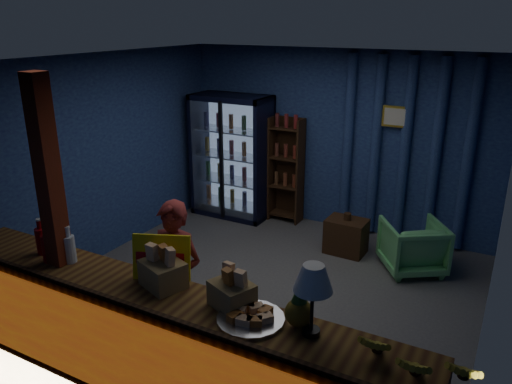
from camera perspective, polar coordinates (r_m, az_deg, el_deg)
ground at (r=5.92m, az=1.03°, el=-11.00°), size 4.60×4.60×0.00m
room_walls at (r=5.31m, az=1.14°, el=3.78°), size 4.60×4.60×4.60m
counter at (r=4.33m, az=-11.19°, el=-16.59°), size 4.40×0.57×0.99m
support_post at (r=4.62m, az=-21.94°, el=-3.61°), size 0.16×0.16×2.60m
beverage_cooler at (r=7.82m, az=-2.52°, el=4.07°), size 1.20×0.62×1.90m
bottle_shelf at (r=7.59m, az=3.56°, el=2.49°), size 0.50×0.28×1.60m
curtain_folds at (r=7.02m, az=16.64°, el=4.59°), size 1.74×0.14×2.50m
framed_picture at (r=6.92m, az=15.70°, el=8.29°), size 0.36×0.04×0.28m
shopkeeper at (r=4.69m, az=-9.16°, el=-9.68°), size 0.56×0.39×1.47m
green_chair at (r=6.48m, az=17.47°, el=-5.94°), size 0.96×0.97×0.64m
side_table at (r=6.78m, az=10.26°, el=-4.97°), size 0.53×0.39×0.57m
yellow_sign at (r=4.18m, az=-10.76°, el=-7.36°), size 0.48×0.27×0.38m
soda_bottles at (r=4.79m, az=-22.21°, el=-5.60°), size 0.46×0.19×0.34m
snack_box_left at (r=4.09m, az=-10.59°, el=-8.98°), size 0.41×0.37×0.35m
snack_box_centre at (r=3.77m, az=-2.77°, el=-11.45°), size 0.38×0.35×0.32m
pastry_tray at (r=3.66m, az=-0.62°, el=-14.12°), size 0.49×0.49×0.08m
banana_bunches at (r=3.34m, az=17.96°, el=-17.71°), size 0.76×0.29×0.17m
table_lamp at (r=3.34m, az=6.55°, el=-10.06°), size 0.27×0.27×0.53m
pineapple at (r=3.55m, az=4.92°, el=-13.14°), size 0.20×0.20×0.34m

